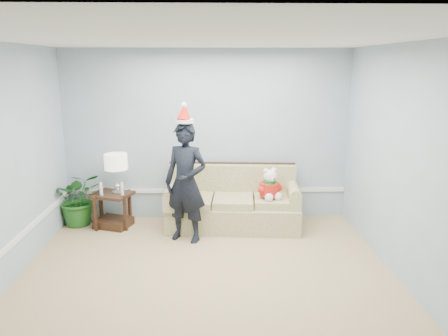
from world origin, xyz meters
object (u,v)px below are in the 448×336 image
sofa (233,205)px  houseplant (79,198)px  man (186,183)px  teddy_bear (270,187)px  side_table (113,214)px  table_lamp (116,163)px

sofa → houseplant: size_ratio=2.43×
houseplant → man: size_ratio=0.50×
teddy_bear → side_table: bearing=153.7°
table_lamp → houseplant: (-0.63, 0.12, -0.58)m
side_table → teddy_bear: 2.44m
houseplant → teddy_bear: 2.96m
sofa → man: man is taller
side_table → man: bearing=-25.4°
sofa → houseplant: bearing=-178.7°
sofa → side_table: (-1.85, 0.01, -0.12)m
houseplant → man: (1.71, -0.67, 0.42)m
houseplant → sofa: bearing=-3.1°
table_lamp → teddy_bear: table_lamp is taller
side_table → table_lamp: 0.80m
sofa → man: size_ratio=1.22×
sofa → man: 1.02m
houseplant → teddy_bear: teddy_bear is taller
sofa → side_table: 1.86m
side_table → table_lamp: (0.09, -0.01, 0.80)m
side_table → man: (1.16, -0.55, 0.64)m
side_table → table_lamp: bearing=-6.9°
table_lamp → teddy_bear: 2.33m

